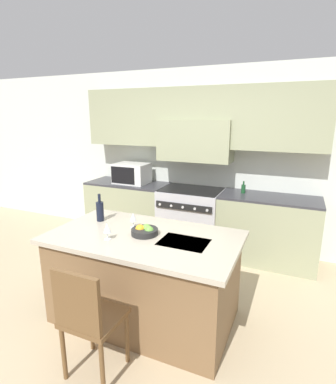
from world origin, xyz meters
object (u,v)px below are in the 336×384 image
Objects in this scene: fruit_bowl at (145,231)px; wine_glass_far at (133,217)px; range_stove at (191,219)px; wine_bottle at (100,211)px; microwave at (132,173)px; wine_glass_near at (107,228)px; oil_bottle_on_counter at (243,189)px; island_chair at (88,316)px.

wine_glass_far is at bearing 149.17° from fruit_bowl.
range_stove is 3.14× the size of wine_bottle.
wine_glass_near is at bearing -65.62° from microwave.
oil_bottle_on_counter is (0.81, 1.69, 0.00)m from wine_glass_far.
wine_glass_near reaches higher than island_chair.
range_stove is at bearing 87.66° from wine_glass_far.
island_chair is 5.97× the size of wine_glass_near.
island_chair is 0.93m from fruit_bowl.
microwave is at bearing -177.80° from oil_bottle_on_counter.
fruit_bowl is at bearing -108.82° from oil_bottle_on_counter.
wine_bottle is 1.87× the size of wine_glass_far.
fruit_bowl is (0.19, -0.11, -0.07)m from wine_glass_far.
fruit_bowl is at bearing -56.36° from microwave.
microwave is 2.07× the size of fruit_bowl.
oil_bottle_on_counter reaches higher than wine_glass_far.
wine_glass_far reaches higher than island_chair.
wine_glass_near is (-0.13, -1.96, 0.53)m from range_stove.
wine_glass_far is at bearing -59.29° from microwave.
microwave is 1.89m from wine_glass_far.
wine_bottle reaches higher than fruit_bowl.
wine_glass_near is 0.95× the size of oil_bottle_on_counter.
island_chair is 3.19× the size of wine_bottle.
island_chair is at bearing -103.90° from oil_bottle_on_counter.
microwave is 1.78× the size of wine_bottle.
wine_glass_near is (0.90, -1.98, -0.10)m from microwave.
range_stove is at bearing 72.37° from wine_bottle.
range_stove is 5.89× the size of wine_glass_far.
wine_bottle is 1.77× the size of oil_bottle_on_counter.
range_stove is 1.78m from fruit_bowl.
microwave reaches higher than island_chair.
island_chair is 3.70× the size of fruit_bowl.
island_chair is at bearing -81.03° from wine_glass_far.
island_chair is at bearing -59.62° from wine_bottle.
island_chair is at bearing -92.76° from fruit_bowl.
wine_bottle is 1.87× the size of wine_glass_near.
wine_glass_near is 0.37m from wine_glass_far.
range_stove is 5.57× the size of oil_bottle_on_counter.
wine_glass_near reaches higher than range_stove.
wine_glass_far is 0.95× the size of oil_bottle_on_counter.
wine_glass_near is (-0.22, 0.60, 0.45)m from island_chair.
wine_bottle reaches higher than island_chair.
oil_bottle_on_counter is at bearing 71.18° from fruit_bowl.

